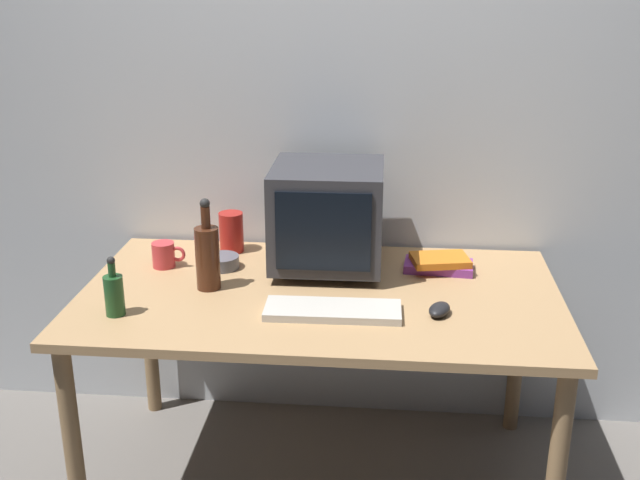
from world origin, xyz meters
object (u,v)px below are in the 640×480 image
object	(u,v)px
keyboard	(333,310)
book_stack	(439,264)
crt_monitor	(328,216)
computer_mouse	(439,310)
cd_spindle	(222,262)
metal_canister	(231,232)
mug	(164,255)
bottle_tall	(207,255)
bottle_short	(114,293)

from	to	relation	value
keyboard	book_stack	distance (m)	0.52
crt_monitor	computer_mouse	bearing A→B (deg)	-43.58
cd_spindle	computer_mouse	bearing A→B (deg)	-23.21
crt_monitor	metal_canister	world-z (taller)	crt_monitor
crt_monitor	mug	distance (m)	0.60
bottle_tall	book_stack	world-z (taller)	bottle_tall
crt_monitor	computer_mouse	world-z (taller)	crt_monitor
keyboard	cd_spindle	bearing A→B (deg)	139.50
computer_mouse	metal_canister	xyz separation A→B (m)	(-0.75, 0.49, 0.06)
bottle_short	cd_spindle	world-z (taller)	bottle_short
book_stack	metal_canister	distance (m)	0.78
bottle_tall	mug	distance (m)	0.27
cd_spindle	metal_canister	world-z (taller)	metal_canister
book_stack	metal_canister	xyz separation A→B (m)	(-0.76, 0.12, 0.05)
computer_mouse	book_stack	xyz separation A→B (m)	(0.02, 0.37, 0.01)
crt_monitor	book_stack	size ratio (longest dim) A/B	1.59
mug	metal_canister	world-z (taller)	metal_canister
keyboard	bottle_tall	world-z (taller)	bottle_tall
keyboard	bottle_short	world-z (taller)	bottle_short
computer_mouse	bottle_short	bearing A→B (deg)	-153.59
bottle_short	book_stack	size ratio (longest dim) A/B	0.77
cd_spindle	bottle_short	bearing A→B (deg)	-120.70
mug	bottle_short	bearing A→B (deg)	-95.41
bottle_short	mug	xyz separation A→B (m)	(0.04, 0.40, -0.03)
computer_mouse	bottle_tall	xyz separation A→B (m)	(-0.75, 0.14, 0.10)
bottle_short	metal_canister	bearing A→B (deg)	67.23
bottle_tall	metal_canister	world-z (taller)	bottle_tall
bottle_tall	cd_spindle	distance (m)	0.20
crt_monitor	bottle_tall	xyz separation A→B (m)	(-0.38, -0.22, -0.08)
bottle_tall	bottle_short	world-z (taller)	bottle_tall
book_stack	crt_monitor	bearing A→B (deg)	-178.74
mug	crt_monitor	bearing A→B (deg)	4.47
bottle_tall	metal_canister	xyz separation A→B (m)	(0.01, 0.35, -0.04)
crt_monitor	cd_spindle	xyz separation A→B (m)	(-0.37, -0.04, -0.17)
computer_mouse	bottle_tall	distance (m)	0.77
metal_canister	crt_monitor	bearing A→B (deg)	-19.73
metal_canister	book_stack	bearing A→B (deg)	-9.25
computer_mouse	bottle_short	distance (m)	1.00
book_stack	cd_spindle	world-z (taller)	book_stack
crt_monitor	bottle_short	distance (m)	0.77
computer_mouse	bottle_short	world-z (taller)	bottle_short
crt_monitor	mug	world-z (taller)	crt_monitor
book_stack	bottle_short	bearing A→B (deg)	-155.59
bottle_tall	keyboard	bearing A→B (deg)	-21.00
keyboard	mug	world-z (taller)	mug
metal_canister	computer_mouse	bearing A→B (deg)	-33.31
computer_mouse	book_stack	bearing A→B (deg)	108.52
computer_mouse	mug	distance (m)	1.00
keyboard	mug	size ratio (longest dim) A/B	3.50
book_stack	cd_spindle	xyz separation A→B (m)	(-0.76, -0.05, -0.00)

